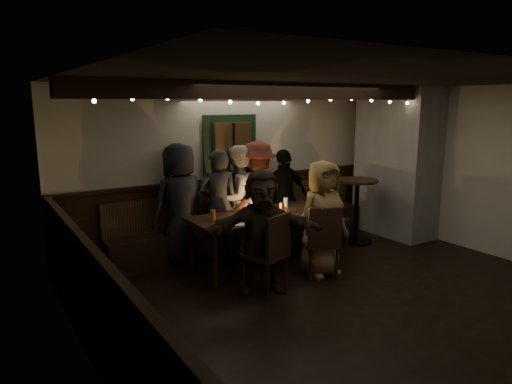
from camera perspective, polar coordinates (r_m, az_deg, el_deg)
room at (r=7.32m, az=9.43°, el=1.02°), size 6.02×5.01×2.62m
dining_table at (r=6.60m, az=0.93°, el=-3.32°), size 2.13×0.91×0.92m
chair_near_left at (r=5.67m, az=1.94°, el=-7.09°), size 0.58×0.58×1.02m
chair_near_right at (r=6.20m, az=8.32°, el=-5.69°), size 0.60×0.60×1.00m
chair_end at (r=7.36m, az=8.88°, el=-2.82°), size 0.57×0.57×1.03m
high_top at (r=7.85m, az=12.47°, el=-1.30°), size 0.68×0.68×1.08m
person_a at (r=6.76m, az=-9.48°, el=-1.43°), size 0.93×0.67×1.78m
person_b at (r=6.92m, az=-4.74°, el=-1.50°), size 0.71×0.59×1.66m
person_c at (r=7.21m, az=-2.38°, el=-0.84°), size 0.98×0.86×1.69m
person_d at (r=7.35m, az=0.10°, el=-0.41°), size 1.28×1.02×1.74m
person_e at (r=7.62m, az=3.55°, el=-0.58°), size 0.95×0.45×1.59m
person_f at (r=5.63m, az=0.71°, el=-4.98°), size 1.51×0.99×1.56m
person_g at (r=6.26m, az=8.31°, el=-3.27°), size 0.79×0.53×1.59m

